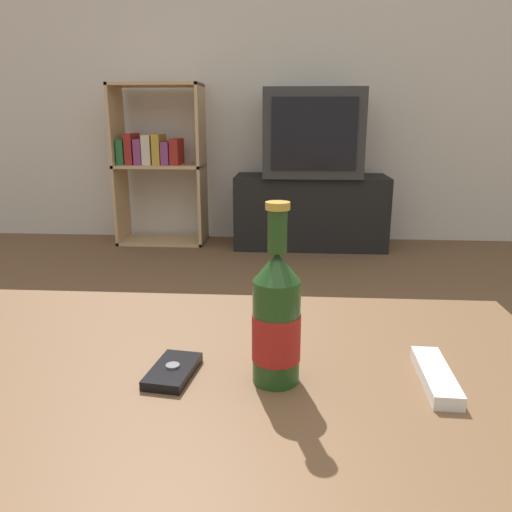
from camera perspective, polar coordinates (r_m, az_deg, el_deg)
back_wall at (r=3.64m, az=2.18°, el=22.57°), size 8.00×0.05×2.60m
coffee_table at (r=0.73m, az=-6.84°, el=-20.17°), size 1.09×0.80×0.48m
tv_stand at (r=3.40m, az=6.22°, el=5.08°), size 1.00×0.39×0.48m
television at (r=3.34m, az=6.49°, el=13.79°), size 0.63×0.47×0.55m
bookshelf at (r=3.53m, az=-11.29°, el=10.69°), size 0.60×0.30×1.07m
beer_bottle at (r=0.69m, az=2.35°, el=-7.27°), size 0.07×0.07×0.25m
cell_phone at (r=0.75m, az=-9.47°, el=-12.82°), size 0.07×0.11×0.02m
remote_control at (r=0.76m, az=19.84°, el=-12.79°), size 0.04×0.15×0.02m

